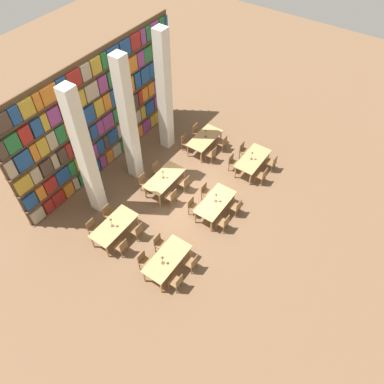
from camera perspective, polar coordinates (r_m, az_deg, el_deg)
The scene contains 41 objects.
ground_plane at distance 16.55m, azimuth -0.38°, elevation -1.34°, with size 40.00×40.00×0.00m, color brown.
bookshelf_bank at distance 17.06m, azimuth -13.63°, elevation 11.37°, with size 9.74×0.35×5.50m.
pillar_left at distance 14.73m, azimuth -15.98°, elevation 5.37°, with size 0.51×0.51×6.00m.
pillar_center at distance 15.93m, azimuth -9.71°, elevation 10.50°, with size 0.51×0.51×6.00m.
pillar_right at distance 17.40m, azimuth -4.24°, elevation 14.74°, with size 0.51×0.51×6.00m.
reading_table_0 at distance 14.05m, azimuth -3.81°, elevation -10.21°, with size 1.97×0.94×0.75m.
chair_0 at distance 13.82m, azimuth -2.34°, elevation -13.49°, with size 0.42×0.40×0.86m.
chair_1 at distance 14.34m, azimuth -7.31°, elevation -10.36°, with size 0.42×0.40×0.86m.
chair_2 at distance 14.19m, azimuth -0.03°, elevation -10.69°, with size 0.42×0.40×0.86m.
chair_3 at distance 14.70m, azimuth -4.94°, elevation -7.78°, with size 0.42×0.40×0.86m.
desk_lamp_0 at distance 13.64m, azimuth -4.53°, elevation -10.11°, with size 0.14×0.14×0.44m.
reading_table_1 at distance 15.63m, azimuth 3.57°, elevation -1.65°, with size 1.97×0.94×0.75m.
chair_4 at distance 15.28m, azimuth 4.86°, elevation -4.65°, with size 0.42×0.40×0.86m.
chair_5 at distance 15.75m, azimuth 0.16°, elevation -2.17°, with size 0.42×0.40×0.86m.
chair_6 at distance 15.84m, azimuth 6.74°, elevation -2.24°, with size 0.42×0.40×0.86m.
chair_7 at distance 16.30m, azimuth 2.15°, elevation 0.08°, with size 0.42×0.40×0.86m.
desk_lamp_1 at distance 15.34m, azimuth 3.69°, elevation -0.64°, with size 0.14×0.14×0.48m.
reading_table_2 at distance 17.62m, azimuth 9.26°, elevation 4.92°, with size 1.97×0.94×0.75m.
chair_8 at distance 17.24m, azimuth 10.60°, elevation 2.49°, with size 0.42×0.40×0.86m.
chair_9 at distance 17.65m, azimuth 6.27°, elevation 4.53°, with size 0.42×0.40×0.86m.
chair_10 at distance 17.94m, azimuth 12.11°, elevation 4.43°, with size 0.42×0.40×0.86m.
chair_11 at distance 18.34m, azimuth 7.90°, elevation 6.35°, with size 0.42×0.40×0.86m.
desk_lamp_2 at distance 17.30m, azimuth 9.15°, elevation 5.70°, with size 0.14×0.14×0.45m.
reading_table_3 at distance 15.17m, azimuth -11.75°, elevation -5.15°, with size 1.97×0.94×0.75m.
chair_12 at distance 14.82m, azimuth -10.66°, elevation -8.15°, with size 0.42×0.40×0.86m.
chair_13 at distance 15.57m, azimuth -14.81°, elevation -5.37°, with size 0.42×0.40×0.86m.
chair_14 at distance 15.15m, azimuth -8.36°, elevation -5.81°, with size 0.42×0.40×0.86m.
chair_15 at distance 15.89m, azimuth -12.53°, elevation -3.21°, with size 0.42×0.40×0.86m.
desk_lamp_3 at distance 14.85m, azimuth -12.24°, elevation -4.35°, with size 0.14×0.14×0.48m.
reading_table_4 at distance 16.56m, azimuth -4.19°, elevation 2.02°, with size 1.97×0.94×0.75m.
chair_16 at distance 16.12m, azimuth -3.13°, elevation -0.69°, with size 0.42×0.40×0.86m.
chair_17 at distance 16.80m, azimuth -7.27°, elevation 1.54°, with size 0.42×0.40×0.86m.
chair_18 at distance 16.63m, azimuth -1.13°, elevation 1.40°, with size 0.42×0.40×0.86m.
chair_19 at distance 17.30m, azimuth -5.24°, elevation 3.49°, with size 0.42×0.40×0.86m.
desk_lamp_4 at distance 16.30m, azimuth -4.45°, elevation 2.89°, with size 0.14×0.14×0.43m.
reading_table_5 at distance 18.48m, azimuth 1.95°, elevation 8.10°, with size 1.97×0.94×0.75m.
chair_20 at distance 17.98m, azimuth 3.02°, elevation 5.80°, with size 0.42×0.40×0.86m.
chair_21 at distance 18.60m, azimuth -0.95°, elevation 7.61°, with size 0.42×0.40×0.86m.
chair_22 at distance 18.63m, azimuth 4.68°, elevation 7.50°, with size 0.42×0.40×0.86m.
chair_23 at distance 19.22m, azimuth 0.78°, elevation 9.21°, with size 0.42×0.40×0.86m.
desk_lamp_5 at distance 18.28m, azimuth 2.12°, elevation 9.15°, with size 0.14×0.14×0.46m.
Camera 1 is at (-8.70, -6.12, 12.67)m, focal length 35.00 mm.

